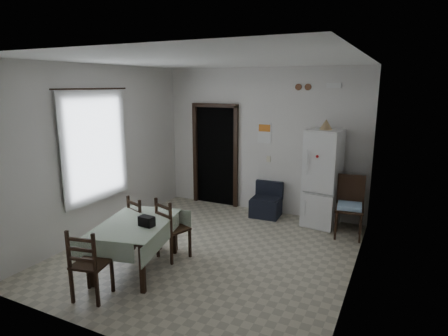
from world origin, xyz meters
TOP-DOWN VIEW (x-y plane):
  - ground at (0.00, 0.00)m, footprint 4.50×4.50m
  - ceiling at (0.00, 0.00)m, footprint 4.20×4.50m
  - wall_back at (0.00, 2.25)m, footprint 4.20×0.02m
  - wall_front at (0.00, -2.25)m, footprint 4.20×0.02m
  - wall_left at (-2.10, 0.00)m, footprint 0.02×4.50m
  - wall_right at (2.10, 0.00)m, footprint 0.02×4.50m
  - doorway at (-1.05, 2.45)m, footprint 1.06×0.52m
  - window_recess at (-2.15, -0.20)m, footprint 0.10×1.20m
  - curtain at (-2.04, -0.20)m, footprint 0.02×1.45m
  - curtain_rod at (-2.03, -0.20)m, footprint 0.02×1.60m
  - calendar at (0.05, 2.24)m, footprint 0.28×0.02m
  - calendar_image at (0.05, 2.23)m, footprint 0.24×0.01m
  - light_switch at (0.15, 2.24)m, footprint 0.08×0.02m
  - vent_left at (0.70, 2.23)m, footprint 0.12×0.03m
  - vent_right at (0.88, 2.23)m, footprint 0.12×0.03m
  - emergency_light at (1.35, 2.21)m, footprint 0.25×0.07m
  - fridge at (1.30, 1.93)m, footprint 0.65×0.65m
  - tan_cone at (1.31, 1.90)m, footprint 0.23×0.23m
  - navy_seat at (0.22, 1.93)m, footprint 0.59×0.57m
  - corner_chair at (1.85, 1.57)m, footprint 0.50×0.50m
  - dining_table at (-0.68, -0.92)m, footprint 1.18×1.51m
  - black_bag at (-0.44, -0.97)m, footprint 0.22×0.14m
  - dining_chair_far_left at (-0.97, -0.37)m, footprint 0.49×0.49m
  - dining_chair_far_right at (-0.41, -0.39)m, footprint 0.51×0.51m
  - dining_chair_near_head at (-0.69, -1.76)m, footprint 0.47×0.47m

SIDE VIEW (x-z plane):
  - ground at x=0.00m, z-range 0.00..0.00m
  - navy_seat at x=0.22m, z-range 0.00..0.67m
  - dining_table at x=-0.68m, z-range 0.00..0.70m
  - dining_chair_far_left at x=-0.97m, z-range 0.00..0.89m
  - dining_chair_near_head at x=-0.69m, z-range 0.00..0.93m
  - dining_chair_far_right at x=-0.41m, z-range 0.00..0.94m
  - corner_chair at x=1.85m, z-range 0.00..1.06m
  - black_bag at x=-0.44m, z-range 0.70..0.83m
  - fridge at x=1.30m, z-range 0.00..1.79m
  - doorway at x=-1.05m, z-range -0.05..2.17m
  - light_switch at x=0.15m, z-range 1.04..1.16m
  - wall_back at x=0.00m, z-range 0.00..2.90m
  - wall_front at x=0.00m, z-range 0.00..2.90m
  - wall_left at x=-2.10m, z-range 0.00..2.90m
  - wall_right at x=2.10m, z-range 0.00..2.90m
  - window_recess at x=-2.15m, z-range 0.75..2.35m
  - curtain at x=-2.04m, z-range 0.62..2.48m
  - calendar at x=0.05m, z-range 1.42..1.82m
  - calendar_image at x=0.05m, z-range 1.65..1.79m
  - tan_cone at x=1.31m, z-range 1.79..1.97m
  - curtain_rod at x=-2.03m, z-range 2.49..2.51m
  - vent_left at x=0.70m, z-range 2.46..2.58m
  - vent_right at x=0.88m, z-range 2.46..2.58m
  - emergency_light at x=1.35m, z-range 2.50..2.59m
  - ceiling at x=0.00m, z-range 2.89..2.91m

